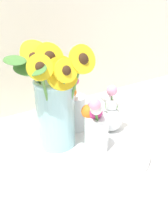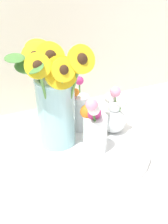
% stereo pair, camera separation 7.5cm
% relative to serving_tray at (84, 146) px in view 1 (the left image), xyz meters
% --- Properties ---
extents(ground_plane, '(6.00, 6.00, 0.00)m').
position_rel_serving_tray_xyz_m(ground_plane, '(-0.00, -0.03, -0.01)').
color(ground_plane, silver).
extents(serving_tray, '(0.41, 0.41, 0.02)m').
position_rel_serving_tray_xyz_m(serving_tray, '(0.00, 0.00, 0.00)').
color(serving_tray, white).
rests_on(serving_tray, ground_plane).
extents(mason_jar_sunflowers, '(0.23, 0.22, 0.31)m').
position_rel_serving_tray_xyz_m(mason_jar_sunflowers, '(-0.07, 0.04, 0.15)').
color(mason_jar_sunflowers, '#9ED1D6').
rests_on(mason_jar_sunflowers, serving_tray).
extents(vase_small_center, '(0.08, 0.08, 0.18)m').
position_rel_serving_tray_xyz_m(vase_small_center, '(0.01, -0.05, 0.09)').
color(vase_small_center, white).
rests_on(vase_small_center, serving_tray).
extents(vase_bulb_right, '(0.08, 0.08, 0.15)m').
position_rel_serving_tray_xyz_m(vase_bulb_right, '(0.12, 0.02, 0.07)').
color(vase_bulb_right, white).
rests_on(vase_bulb_right, serving_tray).
extents(vase_small_back, '(0.07, 0.08, 0.17)m').
position_rel_serving_tray_xyz_m(vase_small_back, '(0.03, 0.09, 0.08)').
color(vase_small_back, white).
rests_on(vase_small_back, serving_tray).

